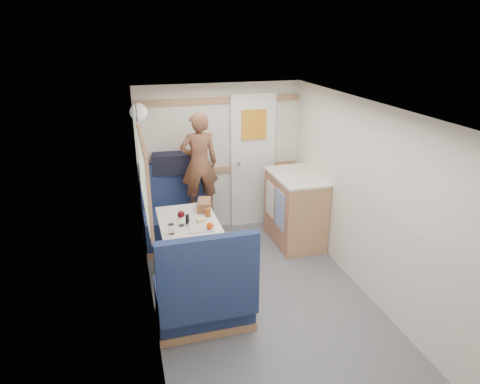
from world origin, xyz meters
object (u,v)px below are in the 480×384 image
object	(u,v)px
tray	(200,226)
bread_loaf	(204,205)
beer_glass	(208,213)
bench_near	(205,299)
bench_far	(179,223)
wine_glass	(181,215)
duffel_bag	(174,163)
tumbler_left	(171,229)
dome_light	(139,112)
pepper_grinder	(187,219)
dinette_table	(189,233)
person	(199,163)
orange_fruit	(210,226)
cheese_block	(201,220)
galley_counter	(295,208)
salt_grinder	(179,216)

from	to	relation	value
tray	bread_loaf	size ratio (longest dim) A/B	1.24
beer_glass	tray	bearing A→B (deg)	-119.51
bench_near	bench_far	bearing A→B (deg)	90.00
bench_far	wine_glass	xyz separation A→B (m)	(-0.09, -0.97, 0.54)
duffel_bag	tumbler_left	world-z (taller)	duffel_bag
dome_light	pepper_grinder	distance (m)	1.40
dinette_table	pepper_grinder	distance (m)	0.22
person	beer_glass	world-z (taller)	person
duffel_bag	pepper_grinder	size ratio (longest dim) A/B	5.13
beer_glass	dome_light	bearing A→B (deg)	127.29
bench_near	bread_loaf	size ratio (longest dim) A/B	3.97
tray	beer_glass	size ratio (longest dim) A/B	3.42
pepper_grinder	dome_light	bearing A→B (deg)	111.60
bench_far	orange_fruit	size ratio (longest dim) A/B	14.63
bench_near	tumbler_left	distance (m)	0.79
bench_far	wine_glass	distance (m)	1.12
dome_light	cheese_block	size ratio (longest dim) A/B	2.08
dome_light	wine_glass	bearing A→B (deg)	-72.50
bread_loaf	person	bearing A→B (deg)	84.04
bench_near	person	xyz separation A→B (m)	(0.29, 1.70, 0.79)
dinette_table	cheese_block	bearing A→B (deg)	-41.70
dinette_table	bench_near	distance (m)	0.90
tumbler_left	beer_glass	size ratio (longest dim) A/B	1.07
person	beer_glass	size ratio (longest dim) A/B	13.28
person	bench_near	bearing A→B (deg)	80.76
galley_counter	pepper_grinder	world-z (taller)	galley_counter
galley_counter	beer_glass	bearing A→B (deg)	-157.79
wine_glass	pepper_grinder	distance (m)	0.10
dinette_table	beer_glass	distance (m)	0.31
bench_far	orange_fruit	xyz separation A→B (m)	(0.18, -1.16, 0.47)
tumbler_left	bench_far	bearing A→B (deg)	79.42
salt_grinder	bread_loaf	world-z (taller)	bread_loaf
person	tumbler_left	distance (m)	1.25
orange_fruit	salt_grinder	bearing A→B (deg)	129.57
dinette_table	pepper_grinder	size ratio (longest dim) A/B	8.79
tumbler_left	galley_counter	bearing A→B (deg)	25.96
dinette_table	dome_light	xyz separation A→B (m)	(-0.39, 0.85, 1.18)
galley_counter	pepper_grinder	size ratio (longest dim) A/B	8.79
salt_grinder	person	bearing A→B (deg)	64.59
beer_glass	galley_counter	bearing A→B (deg)	22.21
orange_fruit	salt_grinder	size ratio (longest dim) A/B	0.76
tumbler_left	beer_glass	bearing A→B (deg)	35.39
bench_far	salt_grinder	distance (m)	0.96
duffel_bag	beer_glass	distance (m)	1.13
beer_glass	bread_loaf	xyz separation A→B (m)	(0.00, 0.21, 0.01)
tray	tumbler_left	world-z (taller)	tumbler_left
duffel_bag	orange_fruit	xyz separation A→B (m)	(0.17, -1.42, -0.25)
bench_near	person	bearing A→B (deg)	80.44
dome_light	tumbler_left	world-z (taller)	dome_light
duffel_bag	wine_glass	xyz separation A→B (m)	(-0.09, -1.23, -0.19)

